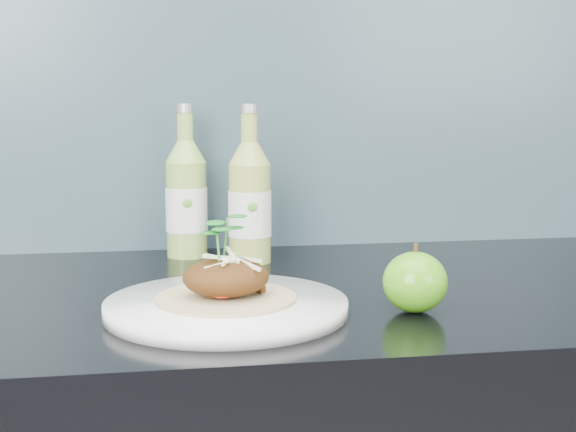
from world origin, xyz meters
The scene contains 6 objects.
subway_backsplash centered at (0.00, 1.99, 1.25)m, with size 4.00×0.02×0.70m, color #648E9D.
dinner_plate centered at (-0.10, 1.58, 0.91)m, with size 0.34×0.34×0.02m.
pork_taco centered at (-0.10, 1.58, 0.94)m, with size 0.16×0.16×0.10m.
green_apple centered at (0.11, 1.55, 0.93)m, with size 0.09×0.09×0.08m.
cider_bottle_left centered at (-0.13, 1.92, 0.99)m, with size 0.08×0.08×0.23m.
cider_bottle_right centered at (-0.04, 1.86, 0.99)m, with size 0.07×0.07×0.23m.
Camera 1 is at (-0.18, 0.71, 1.14)m, focal length 50.00 mm.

